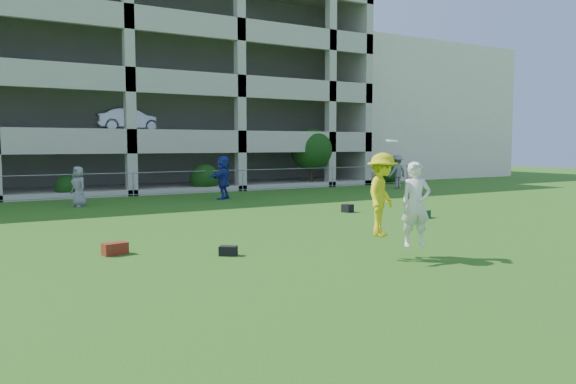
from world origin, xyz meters
TOP-DOWN VIEW (x-y plane):
  - ground at (0.00, 0.00)m, footprint 100.00×100.00m
  - stucco_building at (23.00, 28.00)m, footprint 16.00×14.00m
  - bystander_c at (-3.20, 15.47)m, footprint 0.78×0.94m
  - bystander_d at (3.21, 15.38)m, footprint 1.80×1.70m
  - bystander_f at (14.58, 16.16)m, footprint 1.32×0.83m
  - bag_red_a at (-4.43, 4.48)m, footprint 0.59×0.39m
  - bag_black_b at (-2.23, 3.05)m, footprint 0.47×0.44m
  - bag_green_c at (6.39, 5.64)m, footprint 0.60×0.51m
  - crate_d at (5.11, 8.29)m, footprint 0.43×0.43m
  - bag_black_e at (10.86, 10.79)m, footprint 0.66×0.46m
  - frisbee_contest at (0.75, 0.87)m, footprint 1.90×1.24m
  - parking_garage at (-0.01, 27.70)m, footprint 30.00×14.00m
  - fence at (0.00, 19.00)m, footprint 36.06×0.06m
  - shrub_row at (4.59, 19.70)m, footprint 34.38×2.52m

SIDE VIEW (x-z plane):
  - ground at x=0.00m, z-range 0.00..0.00m
  - bag_black_b at x=-2.23m, z-range 0.00..0.22m
  - bag_green_c at x=6.39m, z-range 0.00..0.26m
  - bag_red_a at x=-4.43m, z-range 0.00..0.28m
  - crate_d at x=5.11m, z-range 0.00..0.30m
  - bag_black_e at x=10.86m, z-range 0.00..0.30m
  - fence at x=0.00m, z-range 0.01..1.21m
  - bystander_c at x=-3.20m, z-range 0.00..1.65m
  - bystander_f at x=14.58m, z-range 0.00..1.95m
  - bystander_d at x=3.21m, z-range 0.00..2.03m
  - frisbee_contest at x=0.75m, z-range 0.17..2.58m
  - shrub_row at x=4.59m, z-range -0.24..3.26m
  - stucco_building at x=23.00m, z-range 0.00..10.00m
  - parking_garage at x=-0.01m, z-range 0.01..12.01m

